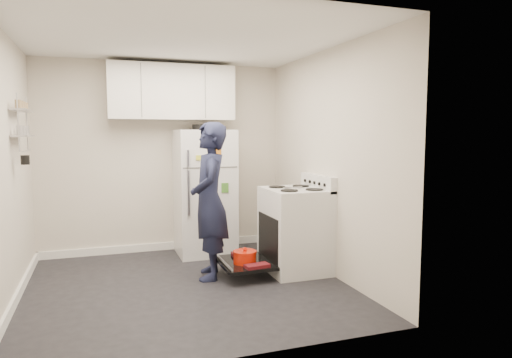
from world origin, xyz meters
name	(u,v)px	position (x,y,z in m)	size (l,w,h in m)	color
room	(182,170)	(-0.03, 0.03, 1.21)	(3.21, 3.21, 2.51)	black
electric_range	(294,231)	(1.26, 0.15, 0.47)	(0.66, 0.76, 1.10)	silver
open_oven_door	(245,260)	(0.67, 0.13, 0.18)	(0.55, 0.70, 0.21)	black
refrigerator	(205,192)	(0.47, 1.25, 0.82)	(0.72, 0.74, 1.69)	white
upper_cabinets	(172,92)	(0.10, 1.43, 2.10)	(1.60, 0.33, 0.70)	silver
wall_shelf_rack	(23,123)	(-1.52, 0.49, 1.68)	(0.14, 0.60, 0.61)	#B2B2B7
person	(210,201)	(0.30, 0.23, 0.85)	(0.62, 0.41, 1.69)	#171A33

